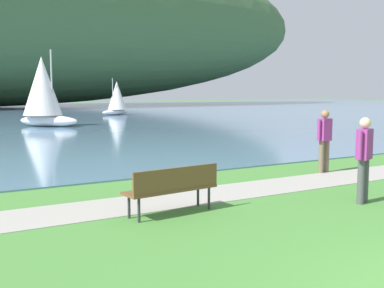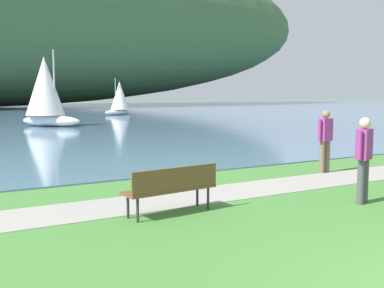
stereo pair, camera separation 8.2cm
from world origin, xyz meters
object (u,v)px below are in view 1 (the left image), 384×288
object	(u,v)px
sailboat_nearest_to_shore	(117,98)
park_bench_near_camera	(173,186)
person_on_the_grass	(364,154)
sailboat_toward_hillside	(43,91)
person_at_shoreline	(324,137)

from	to	relation	value
sailboat_nearest_to_shore	park_bench_near_camera	bearing A→B (deg)	-110.45
person_on_the_grass	sailboat_toward_hillside	size ratio (longest dim) A/B	0.36
park_bench_near_camera	sailboat_toward_hillside	size ratio (longest dim) A/B	0.39
park_bench_near_camera	person_on_the_grass	distance (m)	3.88
park_bench_near_camera	sailboat_toward_hillside	distance (m)	23.17
person_at_shoreline	sailboat_toward_hillside	distance (m)	21.19
person_on_the_grass	sailboat_nearest_to_shore	distance (m)	36.45
park_bench_near_camera	sailboat_toward_hillside	world-z (taller)	sailboat_toward_hillside
park_bench_near_camera	sailboat_toward_hillside	bearing A→B (deg)	81.68
sailboat_toward_hillside	park_bench_near_camera	bearing A→B (deg)	-98.32
sailboat_nearest_to_shore	sailboat_toward_hillside	size ratio (longest dim) A/B	0.72
person_at_shoreline	sailboat_toward_hillside	world-z (taller)	sailboat_toward_hillside
person_at_shoreline	person_on_the_grass	world-z (taller)	same
park_bench_near_camera	person_on_the_grass	bearing A→B (deg)	-17.17
person_at_shoreline	person_on_the_grass	bearing A→B (deg)	-124.02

